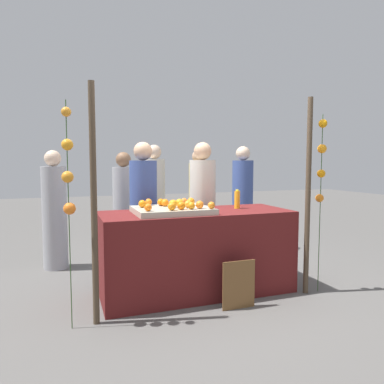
# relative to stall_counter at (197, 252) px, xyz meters

# --- Properties ---
(ground_plane) EXTENTS (24.00, 24.00, 0.00)m
(ground_plane) POSITION_rel_stall_counter_xyz_m (0.00, 0.00, -0.45)
(ground_plane) COLOR #565451
(stall_counter) EXTENTS (2.08, 0.80, 0.90)m
(stall_counter) POSITION_rel_stall_counter_xyz_m (0.00, 0.00, 0.00)
(stall_counter) COLOR #5B1919
(stall_counter) RESTS_ON ground_plane
(orange_tray) EXTENTS (0.80, 0.63, 0.06)m
(orange_tray) POSITION_rel_stall_counter_xyz_m (-0.29, -0.04, 0.48)
(orange_tray) COLOR #B2AD99
(orange_tray) RESTS_ON stall_counter
(orange_0) EXTENTS (0.09, 0.09, 0.09)m
(orange_0) POSITION_rel_stall_counter_xyz_m (-0.05, 0.05, 0.55)
(orange_0) COLOR orange
(orange_0) RESTS_ON orange_tray
(orange_1) EXTENTS (0.08, 0.08, 0.08)m
(orange_1) POSITION_rel_stall_counter_xyz_m (-0.26, -0.25, 0.55)
(orange_1) COLOR orange
(orange_1) RESTS_ON orange_tray
(orange_2) EXTENTS (0.07, 0.07, 0.07)m
(orange_2) POSITION_rel_stall_counter_xyz_m (-0.48, 0.22, 0.55)
(orange_2) COLOR orange
(orange_2) RESTS_ON orange_tray
(orange_3) EXTENTS (0.07, 0.07, 0.07)m
(orange_3) POSITION_rel_stall_counter_xyz_m (-0.15, -0.25, 0.55)
(orange_3) COLOR orange
(orange_3) RESTS_ON orange_tray
(orange_4) EXTENTS (0.08, 0.08, 0.08)m
(orange_4) POSITION_rel_stall_counter_xyz_m (-0.34, 0.07, 0.55)
(orange_4) COLOR orange
(orange_4) RESTS_ON orange_tray
(orange_5) EXTENTS (0.08, 0.08, 0.08)m
(orange_5) POSITION_rel_stall_counter_xyz_m (-0.05, -0.23, 0.55)
(orange_5) COLOR orange
(orange_5) RESTS_ON orange_tray
(orange_6) EXTENTS (0.08, 0.08, 0.08)m
(orange_6) POSITION_rel_stall_counter_xyz_m (-0.36, -0.27, 0.55)
(orange_6) COLOR orange
(orange_6) RESTS_ON orange_tray
(orange_7) EXTENTS (0.08, 0.08, 0.08)m
(orange_7) POSITION_rel_stall_counter_xyz_m (-0.36, 0.15, 0.55)
(orange_7) COLOR orange
(orange_7) RESTS_ON orange_tray
(orange_8) EXTENTS (0.08, 0.08, 0.08)m
(orange_8) POSITION_rel_stall_counter_xyz_m (-0.19, 0.02, 0.55)
(orange_8) COLOR orange
(orange_8) RESTS_ON orange_tray
(orange_9) EXTENTS (0.08, 0.08, 0.08)m
(orange_9) POSITION_rel_stall_counter_xyz_m (-0.59, 0.05, 0.55)
(orange_9) COLOR orange
(orange_9) RESTS_ON orange_tray
(orange_10) EXTENTS (0.09, 0.09, 0.09)m
(orange_10) POSITION_rel_stall_counter_xyz_m (-0.29, -0.08, 0.55)
(orange_10) COLOR orange
(orange_10) RESTS_ON orange_tray
(orange_11) EXTENTS (0.07, 0.07, 0.07)m
(orange_11) POSITION_rel_stall_counter_xyz_m (-0.09, 0.16, 0.55)
(orange_11) COLOR orange
(orange_11) RESTS_ON orange_tray
(orange_12) EXTENTS (0.08, 0.08, 0.08)m
(orange_12) POSITION_rel_stall_counter_xyz_m (-0.15, -0.14, 0.55)
(orange_12) COLOR orange
(orange_12) RESTS_ON orange_tray
(orange_13) EXTENTS (0.07, 0.07, 0.07)m
(orange_13) POSITION_rel_stall_counter_xyz_m (-0.60, -0.25, 0.55)
(orange_13) COLOR orange
(orange_13) RESTS_ON orange_tray
(orange_14) EXTENTS (0.07, 0.07, 0.07)m
(orange_14) POSITION_rel_stall_counter_xyz_m (0.05, -0.29, 0.55)
(orange_14) COLOR orange
(orange_14) RESTS_ON orange_tray
(juice_bottle) EXTENTS (0.07, 0.07, 0.22)m
(juice_bottle) POSITION_rel_stall_counter_xyz_m (0.53, 0.07, 0.55)
(juice_bottle) COLOR #F8A520
(juice_bottle) RESTS_ON stall_counter
(chalkboard_sign) EXTENTS (0.35, 0.03, 0.49)m
(chalkboard_sign) POSITION_rel_stall_counter_xyz_m (0.22, -0.57, -0.22)
(chalkboard_sign) COLOR brown
(chalkboard_sign) RESTS_ON ground_plane
(vendor_left) EXTENTS (0.34, 0.34, 1.68)m
(vendor_left) POSITION_rel_stall_counter_xyz_m (-0.44, 0.71, 0.33)
(vendor_left) COLOR #384C8C
(vendor_left) RESTS_ON ground_plane
(vendor_right) EXTENTS (0.34, 0.34, 1.69)m
(vendor_right) POSITION_rel_stall_counter_xyz_m (0.34, 0.69, 0.34)
(vendor_right) COLOR beige
(vendor_right) RESTS_ON ground_plane
(crowd_person_0) EXTENTS (0.32, 0.32, 1.60)m
(crowd_person_0) POSITION_rel_stall_counter_xyz_m (-1.49, 1.48, 0.29)
(crowd_person_0) COLOR #99999E
(crowd_person_0) RESTS_ON ground_plane
(crowd_person_1) EXTENTS (0.32, 0.32, 1.58)m
(crowd_person_1) POSITION_rel_stall_counter_xyz_m (-0.55, 1.51, 0.29)
(crowd_person_1) COLOR #99999E
(crowd_person_1) RESTS_ON ground_plane
(crowd_person_2) EXTENTS (0.33, 0.33, 1.65)m
(crowd_person_2) POSITION_rel_stall_counter_xyz_m (0.80, 2.04, 0.32)
(crowd_person_2) COLOR tan
(crowd_person_2) RESTS_ON ground_plane
(crowd_person_3) EXTENTS (0.34, 0.34, 1.72)m
(crowd_person_3) POSITION_rel_stall_counter_xyz_m (0.04, 2.10, 0.35)
(crowd_person_3) COLOR beige
(crowd_person_3) RESTS_ON ground_plane
(crowd_person_4) EXTENTS (0.34, 0.34, 1.69)m
(crowd_person_4) POSITION_rel_stall_counter_xyz_m (1.38, 1.56, 0.34)
(crowd_person_4) COLOR #384C8C
(crowd_person_4) RESTS_ON ground_plane
(canopy_post_left) EXTENTS (0.06, 0.06, 2.12)m
(canopy_post_left) POSITION_rel_stall_counter_xyz_m (-1.12, -0.44, 0.61)
(canopy_post_left) COLOR #473828
(canopy_post_left) RESTS_ON ground_plane
(canopy_post_right) EXTENTS (0.06, 0.06, 2.12)m
(canopy_post_right) POSITION_rel_stall_counter_xyz_m (1.12, -0.44, 0.61)
(canopy_post_right) COLOR #473828
(canopy_post_right) RESTS_ON ground_plane
(garland_strand_left) EXTENTS (0.11, 0.11, 1.95)m
(garland_strand_left) POSITION_rel_stall_counter_xyz_m (-1.32, -0.47, 0.92)
(garland_strand_left) COLOR #2D4C23
(garland_strand_left) RESTS_ON ground_plane
(garland_strand_right) EXTENTS (0.11, 0.11, 1.95)m
(garland_strand_right) POSITION_rel_stall_counter_xyz_m (1.27, -0.45, 1.00)
(garland_strand_right) COLOR #2D4C23
(garland_strand_right) RESTS_ON ground_plane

